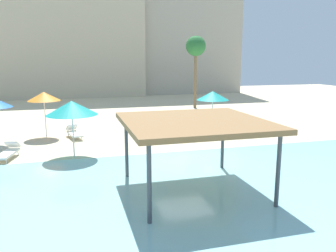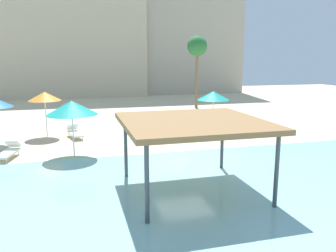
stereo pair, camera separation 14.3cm
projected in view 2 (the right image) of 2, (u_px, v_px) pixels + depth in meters
The scene contains 11 objects.
ground_plane at pixel (185, 161), 16.08m from camera, with size 80.00×80.00×0.00m, color beige.
lagoon_water at pixel (234, 206), 11.11m from camera, with size 44.00×13.50×0.04m, color #8CC6CC.
shade_pavilion at pixel (193, 124), 11.95m from camera, with size 4.87×4.87×2.62m.
beach_umbrella_teal_0 at pixel (213, 96), 21.68m from camera, with size 2.04×2.04×2.70m.
beach_umbrella_orange_2 at pixel (45, 96), 20.66m from camera, with size 1.95×1.95×2.76m.
beach_umbrella_teal_3 at pixel (72, 108), 16.37m from camera, with size 2.46×2.46×2.75m.
lounge_chair_1 at pixel (75, 132), 20.76m from camera, with size 1.00×1.98×0.74m.
lounge_chair_2 at pixel (9, 151), 16.46m from camera, with size 1.00×1.98×0.74m.
palm_tree_0 at pixel (197, 48), 32.31m from camera, with size 1.90×1.90×6.85m.
hotel_block_0 at pixel (54, 34), 44.86m from camera, with size 22.39×11.93×15.90m, color beige.
hotel_block_1 at pixel (164, 21), 47.72m from camera, with size 20.46×8.53×19.66m, color #B2A893.
Camera 2 is at (-4.80, -14.72, 4.72)m, focal length 36.53 mm.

